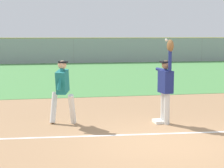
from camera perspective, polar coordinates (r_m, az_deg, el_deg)
ground_plane at (r=8.54m, az=7.83°, el=-8.88°), size 76.15×76.15×0.00m
outfield_grass at (r=23.49m, az=-4.05°, el=1.61°), size 46.89×18.04×0.01m
chalk_foul_line at (r=9.11m, az=-15.64°, el=-8.02°), size 11.98×0.85×0.01m
first_base at (r=10.41m, az=7.42°, el=-5.66°), size 0.39×0.39×0.08m
fielder at (r=10.13m, az=8.22°, el=0.17°), size 0.33×0.90×2.28m
runner at (r=10.14m, az=-7.56°, el=-0.52°), size 0.76×0.83×1.72m
baseball at (r=10.09m, az=8.28°, el=6.67°), size 0.07×0.07×0.07m
outfield_fence at (r=32.37m, az=-5.87°, el=5.12°), size 46.97×0.08×2.19m
parked_car_green at (r=35.67m, az=-8.47°, el=4.62°), size 4.57×2.46×1.25m
parked_car_white at (r=36.51m, az=1.09°, el=4.76°), size 4.50×2.31×1.25m
parked_car_red at (r=38.34m, az=9.76°, el=4.78°), size 4.41×2.14×1.25m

